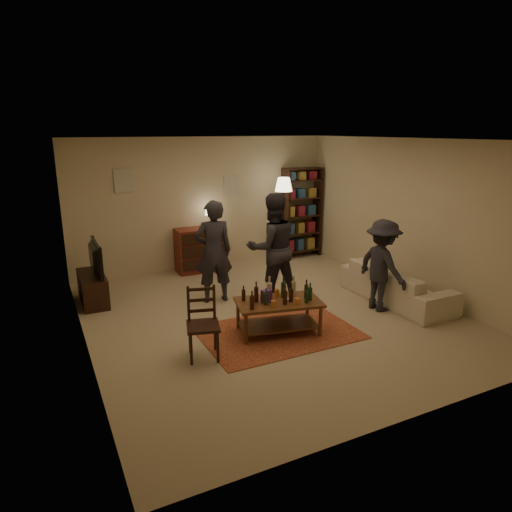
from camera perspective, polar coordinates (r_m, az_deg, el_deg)
floor at (r=7.30m, az=1.87°, el=-7.36°), size 6.00×6.00×0.00m
room_shell at (r=9.31m, az=-10.38°, el=8.99°), size 6.00×6.00×6.00m
rug at (r=6.70m, az=2.79°, el=-9.48°), size 2.20×1.50×0.01m
coffee_table at (r=6.53m, az=2.81°, el=-6.14°), size 1.31×0.89×0.83m
dining_chair at (r=5.91m, az=-6.70°, el=-7.98°), size 0.50×0.50×0.94m
tv_stand at (r=8.14m, az=-19.78°, el=-2.95°), size 0.40×1.00×1.06m
dresser at (r=9.44m, az=-6.88°, el=0.95°), size 1.00×0.50×1.36m
bookshelf at (r=10.41m, az=5.71°, el=5.50°), size 0.90×0.34×2.02m
floor_lamp at (r=9.61m, az=3.47°, el=8.13°), size 0.36×0.36×1.87m
sofa at (r=8.11m, az=17.16°, el=-3.38°), size 0.81×2.08×0.61m
person_left at (r=7.64m, az=-5.32°, el=0.54°), size 0.68×0.50×1.74m
person_right at (r=7.65m, az=2.05°, el=1.03°), size 0.95×0.77×1.84m
person_by_sofa at (r=7.54m, az=15.49°, el=-1.16°), size 0.59×0.98×1.49m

